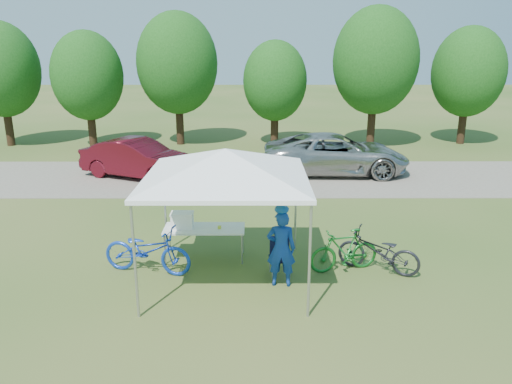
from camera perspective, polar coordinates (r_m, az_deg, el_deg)
ground at (r=10.46m, az=-3.25°, el=-9.82°), size 100.00×100.00×0.00m
gravel_strip at (r=17.97m, az=-1.93°, el=1.65°), size 24.00×5.00×0.02m
canopy at (r=9.58m, az=-3.51°, el=4.53°), size 4.53×4.53×3.00m
treeline at (r=23.44m, az=-2.31°, el=13.89°), size 24.89×4.28×6.30m
folding_table at (r=11.15m, az=-5.92°, el=-4.29°), size 1.78×0.74×0.73m
folding_chair at (r=10.46m, az=2.72°, el=-6.95°), size 0.46×0.48×0.81m
cooler at (r=11.13m, az=-8.44°, el=-3.19°), size 0.49×0.33×0.36m
ice_cream_cup at (r=11.05m, az=-4.20°, el=-4.03°), size 0.08×0.08×0.06m
cyclist at (r=9.87m, az=2.89°, el=-6.48°), size 0.59×0.41×1.57m
bike_blue at (r=10.74m, az=-12.32°, el=-6.51°), size 2.02×1.10×1.01m
bike_green at (r=10.75m, az=10.04°, el=-6.58°), size 1.60×0.83×0.92m
bike_dark at (r=10.86m, az=13.82°, el=-6.63°), size 1.82×1.30×0.91m
minivan at (r=18.63m, az=9.11°, el=4.34°), size 5.35×2.62×1.46m
sedan at (r=18.33m, az=-13.36°, el=3.75°), size 4.40×3.00×1.37m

